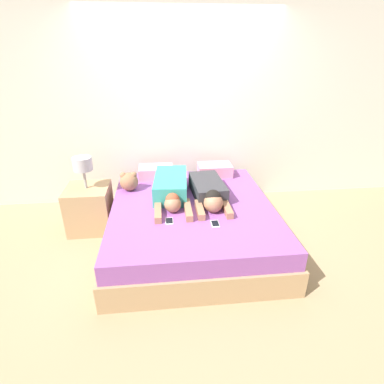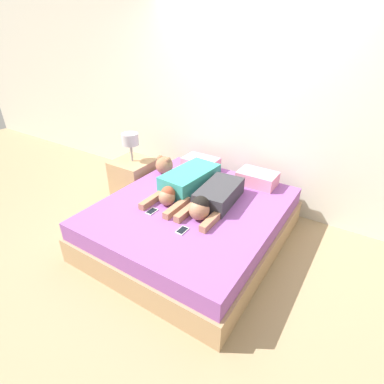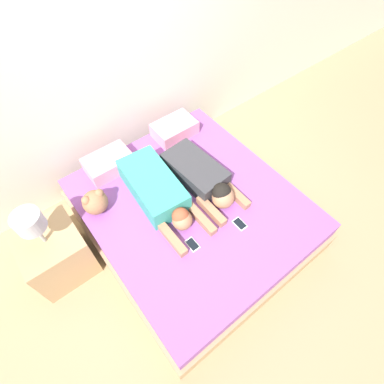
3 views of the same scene
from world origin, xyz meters
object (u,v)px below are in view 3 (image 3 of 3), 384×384
person_left (158,191)px  person_right (203,178)px  pillow_head_right (174,129)px  plush_toy (95,202)px  pillow_head_left (109,163)px  cell_phone_left (192,244)px  cell_phone_right (240,224)px  nightstand (56,253)px  bed (192,215)px

person_left → person_right: person_right is taller
pillow_head_right → plush_toy: plush_toy is taller
plush_toy → pillow_head_left: bearing=48.0°
person_left → cell_phone_left: person_left is taller
pillow_head_left → person_left: person_left is taller
cell_phone_right → nightstand: (-1.39, 0.84, -0.17)m
pillow_head_left → person_left: (0.18, -0.59, 0.03)m
person_right → pillow_head_right: bearing=75.1°
bed → nightstand: (-1.21, 0.39, 0.07)m
pillow_head_right → cell_phone_left: 1.33m
bed → person_right: (0.20, 0.10, 0.33)m
cell_phone_right → bed: bearing=112.2°
bed → person_left: bearing=135.2°
pillow_head_left → person_left: 0.62m
pillow_head_right → cell_phone_right: size_ratio=3.56×
person_left → nightstand: 1.04m
person_left → person_right: (0.42, -0.12, -0.01)m
cell_phone_left → person_left: bearing=85.3°
bed → pillow_head_right: size_ratio=4.57×
pillow_head_right → nightstand: (-1.60, -0.42, -0.24)m
bed → person_right: size_ratio=2.23×
pillow_head_right → cell_phone_right: (-0.21, -1.25, -0.07)m
bed → pillow_head_right: pillow_head_right is taller
person_right → cell_phone_left: 0.65m
person_left → cell_phone_left: size_ratio=8.41×
person_left → plush_toy: plush_toy is taller
person_left → nightstand: size_ratio=1.15×
person_right → pillow_head_left: bearing=129.9°
bed → pillow_head_right: bearing=64.1°
plush_toy → cell_phone_left: bearing=-60.5°
person_left → cell_phone_left: 0.57m
pillow_head_left → pillow_head_right: 0.79m
bed → cell_phone_right: bearing=-67.8°
pillow_head_left → pillow_head_right: same height
person_right → cell_phone_left: bearing=-136.8°
pillow_head_left → pillow_head_right: size_ratio=1.00×
bed → plush_toy: bearing=147.6°
pillow_head_left → plush_toy: plush_toy is taller
cell_phone_left → pillow_head_left: bearing=96.4°
pillow_head_left → cell_phone_right: size_ratio=3.56×
nightstand → pillow_head_right: bearing=14.6°
person_right → cell_phone_left: (-0.47, -0.44, -0.09)m
cell_phone_left → cell_phone_right: same height
pillow_head_right → cell_phone_right: pillow_head_right is taller
person_left → cell_phone_right: person_left is taller
cell_phone_left → plush_toy: (-0.45, 0.80, 0.11)m
pillow_head_left → nightstand: bearing=-152.7°
bed → person_right: 0.40m
pillow_head_right → plush_toy: bearing=-162.2°
pillow_head_right → pillow_head_left: bearing=180.0°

